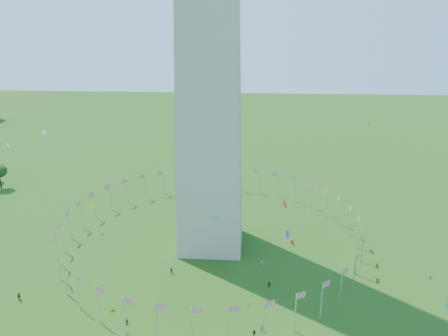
{
  "coord_description": "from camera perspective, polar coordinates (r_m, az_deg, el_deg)",
  "views": [
    {
      "loc": [
        10.47,
        -57.59,
        60.4
      ],
      "look_at": [
        4.51,
        35.0,
        27.79
      ],
      "focal_mm": 35.0,
      "sensor_mm": 36.0,
      "label": 1
    }
  ],
  "objects": [
    {
      "name": "flag_ring",
      "position": [
        121.69,
        -1.68,
        -7.99
      ],
      "size": [
        80.24,
        80.24,
        9.0
      ],
      "color": "silver",
      "rests_on": "ground"
    },
    {
      "name": "kites_aloft",
      "position": [
        90.55,
        5.42,
        -7.06
      ],
      "size": [
        108.12,
        76.18,
        33.89
      ],
      "color": "red",
      "rests_on": "ground"
    }
  ]
}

